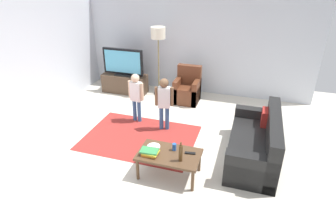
{
  "coord_description": "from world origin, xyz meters",
  "views": [
    {
      "loc": [
        1.51,
        -4.19,
        3.11
      ],
      "look_at": [
        0.0,
        0.6,
        0.65
      ],
      "focal_mm": 30.36,
      "sensor_mm": 36.0,
      "label": 1
    }
  ],
  "objects": [
    {
      "name": "coffee_table",
      "position": [
        0.41,
        -0.63,
        0.37
      ],
      "size": [
        1.0,
        0.6,
        0.42
      ],
      "color": "#513823",
      "rests_on": "ground"
    },
    {
      "name": "couch",
      "position": [
        1.76,
        0.26,
        0.29
      ],
      "size": [
        0.8,
        1.8,
        0.86
      ],
      "color": "black",
      "rests_on": "ground"
    },
    {
      "name": "ground",
      "position": [
        0.0,
        0.0,
        0.0
      ],
      "size": [
        7.8,
        7.8,
        0.0
      ],
      "primitive_type": "plane",
      "color": "beige"
    },
    {
      "name": "floor_lamp",
      "position": [
        -0.84,
        2.45,
        1.54
      ],
      "size": [
        0.36,
        0.36,
        1.78
      ],
      "color": "#262626",
      "rests_on": "ground"
    },
    {
      "name": "wall_back",
      "position": [
        0.0,
        3.0,
        1.35
      ],
      "size": [
        6.0,
        0.12,
        2.7
      ],
      "primitive_type": "cube",
      "color": "silver",
      "rests_on": "ground"
    },
    {
      "name": "tv_remote",
      "position": [
        0.73,
        -0.53,
        0.43
      ],
      "size": [
        0.17,
        0.07,
        0.02
      ],
      "primitive_type": "cube",
      "rotation": [
        0.0,
        0.0,
        0.14
      ],
      "color": "black",
      "rests_on": "coffee_table"
    },
    {
      "name": "tv",
      "position": [
        -1.76,
        2.28,
        0.85
      ],
      "size": [
        1.1,
        0.28,
        0.71
      ],
      "color": "black",
      "rests_on": "tv_stand"
    },
    {
      "name": "bottle",
      "position": [
        0.63,
        -0.75,
        0.56
      ],
      "size": [
        0.06,
        0.06,
        0.33
      ],
      "color": "#4C3319",
      "rests_on": "coffee_table"
    },
    {
      "name": "child_center",
      "position": [
        -0.13,
        0.75,
        0.68
      ],
      "size": [
        0.37,
        0.19,
        1.14
      ],
      "color": "#33598C",
      "rests_on": "ground"
    },
    {
      "name": "book_stack",
      "position": [
        0.12,
        -0.74,
        0.46
      ],
      "size": [
        0.3,
        0.21,
        0.08
      ],
      "color": "orange",
      "rests_on": "coffee_table"
    },
    {
      "name": "child_near_tv",
      "position": [
        -0.82,
        0.91,
        0.66
      ],
      "size": [
        0.37,
        0.18,
        1.1
      ],
      "color": "#33598C",
      "rests_on": "ground"
    },
    {
      "name": "tv_stand",
      "position": [
        -1.76,
        2.3,
        0.24
      ],
      "size": [
        1.2,
        0.44,
        0.5
      ],
      "color": "#4C3828",
      "rests_on": "ground"
    },
    {
      "name": "wall_left",
      "position": [
        -3.0,
        0.0,
        1.35
      ],
      "size": [
        0.12,
        6.0,
        2.7
      ],
      "primitive_type": "cube",
      "color": "silver",
      "rests_on": "ground"
    },
    {
      "name": "area_rug",
      "position": [
        -0.49,
        0.27,
        0.0
      ],
      "size": [
        2.2,
        1.6,
        0.01
      ],
      "primitive_type": "cube",
      "color": "#9E2D28",
      "rests_on": "ground"
    },
    {
      "name": "soda_can",
      "position": [
        0.46,
        -0.51,
        0.48
      ],
      "size": [
        0.07,
        0.07,
        0.12
      ],
      "primitive_type": "cylinder",
      "color": "#2659B2",
      "rests_on": "coffee_table"
    },
    {
      "name": "armchair",
      "position": [
        -0.01,
        2.26,
        0.3
      ],
      "size": [
        0.6,
        0.6,
        0.9
      ],
      "color": "brown",
      "rests_on": "ground"
    },
    {
      "name": "plate",
      "position": [
        0.11,
        -0.53,
        0.43
      ],
      "size": [
        0.22,
        0.22,
        0.02
      ],
      "color": "white",
      "rests_on": "coffee_table"
    }
  ]
}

